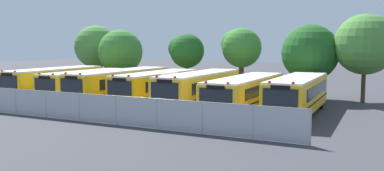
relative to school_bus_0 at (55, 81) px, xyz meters
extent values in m
plane|color=#38383D|center=(10.67, 0.13, -1.41)|extent=(160.00, 160.00, 0.00)
cube|color=yellow|center=(0.00, 0.03, -0.02)|extent=(2.80, 10.31, 2.09)
cube|color=white|center=(0.00, 0.03, 1.08)|extent=(2.74, 10.10, 0.12)
cube|color=black|center=(0.13, -5.16, -0.88)|extent=(2.59, 0.23, 0.36)
cube|color=black|center=(0.13, -5.11, 0.35)|extent=(2.08, 0.11, 1.00)
cube|color=black|center=(1.28, 0.36, 0.31)|extent=(0.24, 7.99, 0.75)
cube|color=black|center=(-1.30, 0.29, 0.31)|extent=(0.24, 7.99, 0.75)
cube|color=black|center=(0.00, 0.03, -0.44)|extent=(2.83, 10.41, 0.10)
sphere|color=red|center=(0.82, -4.93, 1.18)|extent=(0.18, 0.18, 0.18)
sphere|color=red|center=(-0.57, -4.96, 1.18)|extent=(0.18, 0.18, 0.18)
cube|color=black|center=(0.13, -5.12, 0.92)|extent=(1.14, 0.11, 0.24)
cylinder|color=black|center=(1.22, -3.67, -0.91)|extent=(0.31, 1.01, 1.00)
cylinder|color=black|center=(-1.03, -3.72, -0.91)|extent=(0.31, 1.01, 1.00)
cylinder|color=black|center=(1.04, 3.38, -0.91)|extent=(0.31, 1.01, 1.00)
cylinder|color=black|center=(-1.21, 3.32, -0.91)|extent=(0.31, 1.01, 1.00)
cube|color=yellow|center=(3.48, 0.22, -0.10)|extent=(2.59, 9.58, 1.93)
cube|color=white|center=(3.48, 0.22, 0.92)|extent=(2.54, 9.39, 0.12)
cube|color=black|center=(3.54, -4.62, -0.88)|extent=(2.52, 0.19, 0.36)
cube|color=black|center=(3.54, -4.57, 0.25)|extent=(2.02, 0.09, 0.93)
cube|color=black|center=(4.73, 0.54, 0.21)|extent=(0.14, 7.45, 0.69)
cube|color=black|center=(2.22, 0.50, 0.21)|extent=(0.14, 7.45, 0.69)
cube|color=black|center=(3.48, 0.22, -0.49)|extent=(2.62, 9.68, 0.10)
sphere|color=red|center=(4.21, -4.39, 1.02)|extent=(0.18, 0.18, 0.18)
sphere|color=red|center=(2.86, -4.41, 1.02)|extent=(0.18, 0.18, 0.18)
cube|color=black|center=(3.54, -4.58, 0.76)|extent=(1.11, 0.09, 0.24)
cylinder|color=black|center=(4.61, -3.14, -0.91)|extent=(0.29, 1.00, 1.00)
cylinder|color=black|center=(2.43, -3.17, -0.91)|extent=(0.29, 1.00, 1.00)
cylinder|color=black|center=(4.53, 3.21, -0.91)|extent=(0.29, 1.00, 1.00)
cylinder|color=black|center=(2.34, 3.18, -0.91)|extent=(0.29, 1.00, 1.00)
cube|color=yellow|center=(7.15, -0.03, 0.00)|extent=(2.42, 11.13, 2.13)
cube|color=white|center=(7.15, -0.03, 1.13)|extent=(2.37, 10.91, 0.12)
cube|color=black|center=(7.13, -5.66, -0.88)|extent=(2.42, 0.17, 0.36)
cube|color=black|center=(7.13, -5.61, 0.38)|extent=(1.95, 0.07, 1.02)
cube|color=black|center=(8.36, 0.27, 0.34)|extent=(0.07, 8.68, 0.77)
cube|color=black|center=(5.95, 0.28, 0.34)|extent=(0.07, 8.68, 0.77)
cube|color=black|center=(7.15, -0.03, -0.43)|extent=(2.44, 11.25, 0.10)
sphere|color=red|center=(7.79, -5.44, 1.23)|extent=(0.18, 0.18, 0.18)
sphere|color=red|center=(6.48, -5.44, 1.23)|extent=(0.18, 0.18, 0.18)
cube|color=black|center=(7.13, -5.62, 0.97)|extent=(1.07, 0.08, 0.24)
cylinder|color=black|center=(8.19, -4.20, -0.91)|extent=(0.28, 1.00, 1.00)
cylinder|color=black|center=(6.09, -4.19, -0.91)|extent=(0.28, 1.00, 1.00)
cylinder|color=black|center=(8.22, 3.73, -0.91)|extent=(0.28, 1.00, 1.00)
cylinder|color=black|center=(6.12, 3.74, -0.91)|extent=(0.28, 1.00, 1.00)
cube|color=#EAA80C|center=(10.57, 0.13, -0.04)|extent=(2.38, 9.79, 2.05)
cube|color=white|center=(10.57, 0.13, 1.04)|extent=(2.33, 9.59, 0.12)
cube|color=black|center=(10.57, -4.83, -0.88)|extent=(2.42, 0.16, 0.36)
cube|color=black|center=(10.57, -4.78, 0.33)|extent=(1.95, 0.06, 0.98)
cube|color=black|center=(11.77, 0.43, 0.29)|extent=(0.04, 7.63, 0.74)
cube|color=black|center=(9.36, 0.43, 0.29)|extent=(0.04, 7.63, 0.74)
cube|color=black|center=(10.57, 0.13, -0.45)|extent=(2.40, 9.88, 0.10)
sphere|color=red|center=(11.22, -4.61, 1.14)|extent=(0.18, 0.18, 0.18)
sphere|color=red|center=(9.91, -4.61, 1.14)|extent=(0.18, 0.18, 0.18)
cube|color=black|center=(10.57, -4.79, 0.88)|extent=(1.07, 0.08, 0.24)
cylinder|color=black|center=(11.61, -3.36, -0.91)|extent=(0.28, 1.00, 1.00)
cylinder|color=black|center=(9.52, -3.36, -0.91)|extent=(0.28, 1.00, 1.00)
cylinder|color=black|center=(11.61, 3.23, -0.91)|extent=(0.28, 1.00, 1.00)
cylinder|color=black|center=(9.52, 3.23, -0.91)|extent=(0.28, 1.00, 1.00)
cube|color=yellow|center=(14.26, 0.11, 0.00)|extent=(2.43, 10.53, 2.12)
cube|color=white|center=(14.26, 0.11, 1.12)|extent=(2.39, 10.32, 0.12)
cube|color=black|center=(14.29, -5.22, -0.88)|extent=(2.41, 0.18, 0.36)
cube|color=black|center=(14.29, -5.17, 0.38)|extent=(1.94, 0.07, 1.02)
cube|color=black|center=(15.45, 0.42, 0.34)|extent=(0.10, 8.20, 0.76)
cube|color=black|center=(13.05, 0.40, 0.34)|extent=(0.10, 8.20, 0.76)
cube|color=black|center=(14.26, 0.11, -0.43)|extent=(2.46, 10.64, 0.10)
sphere|color=red|center=(14.94, -4.99, 1.22)|extent=(0.18, 0.18, 0.18)
sphere|color=red|center=(13.64, -5.00, 1.22)|extent=(0.18, 0.18, 0.18)
cube|color=black|center=(14.29, -5.18, 0.96)|extent=(1.06, 0.09, 0.24)
cylinder|color=black|center=(15.32, -3.74, -0.91)|extent=(0.29, 1.00, 1.00)
cylinder|color=black|center=(13.24, -3.76, -0.91)|extent=(0.29, 1.00, 1.00)
cylinder|color=black|center=(15.27, 3.58, -0.91)|extent=(0.29, 1.00, 1.00)
cylinder|color=black|center=(13.19, 3.56, -0.91)|extent=(0.29, 1.00, 1.00)
cube|color=yellow|center=(17.89, -0.08, -0.10)|extent=(2.55, 10.74, 1.93)
cube|color=white|center=(17.89, -0.08, 0.93)|extent=(2.50, 10.53, 0.12)
cube|color=black|center=(17.87, -5.52, -0.88)|extent=(2.57, 0.17, 0.36)
cube|color=black|center=(17.87, -5.47, 0.25)|extent=(2.06, 0.07, 0.93)
cube|color=black|center=(19.16, 0.22, 0.21)|extent=(0.06, 8.38, 0.70)
cube|color=black|center=(16.61, 0.22, 0.21)|extent=(0.06, 8.38, 0.70)
cube|color=black|center=(17.89, -0.08, -0.49)|extent=(2.57, 10.85, 0.10)
sphere|color=red|center=(18.56, -5.30, 1.03)|extent=(0.18, 0.18, 0.18)
sphere|color=red|center=(17.18, -5.30, 1.03)|extent=(0.18, 0.18, 0.18)
cube|color=black|center=(17.87, -5.48, 0.77)|extent=(1.13, 0.08, 0.24)
cylinder|color=black|center=(18.99, -4.05, -0.91)|extent=(0.28, 1.00, 1.00)
cylinder|color=black|center=(16.76, -4.05, -0.91)|extent=(0.28, 1.00, 1.00)
cylinder|color=black|center=(19.01, 3.48, -0.91)|extent=(0.28, 1.00, 1.00)
cylinder|color=black|center=(16.78, 3.49, -0.91)|extent=(0.28, 1.00, 1.00)
cube|color=yellow|center=(21.43, 0.10, -0.04)|extent=(2.51, 10.13, 2.05)
cube|color=white|center=(21.43, 0.10, 1.04)|extent=(2.46, 9.92, 0.12)
cube|color=black|center=(21.49, -5.02, -0.88)|extent=(2.43, 0.19, 0.36)
cube|color=black|center=(21.49, -4.97, 0.33)|extent=(1.95, 0.09, 0.98)
cube|color=black|center=(22.63, 0.42, 0.29)|extent=(0.14, 7.88, 0.74)
cube|color=black|center=(20.22, 0.39, 0.29)|extent=(0.14, 7.88, 0.74)
cube|color=black|center=(21.43, 0.10, -0.45)|extent=(2.53, 10.23, 0.10)
sphere|color=red|center=(22.15, -4.79, 1.14)|extent=(0.18, 0.18, 0.18)
sphere|color=red|center=(20.84, -4.81, 1.14)|extent=(0.18, 0.18, 0.18)
cube|color=black|center=(21.49, -4.98, 0.88)|extent=(1.07, 0.09, 0.24)
cylinder|color=black|center=(22.52, -3.53, -0.91)|extent=(0.29, 1.00, 1.00)
cylinder|color=black|center=(20.43, -3.56, -0.91)|extent=(0.29, 1.00, 1.00)
cylinder|color=black|center=(22.43, 3.36, -0.91)|extent=(0.29, 1.00, 1.00)
cylinder|color=black|center=(20.34, 3.34, -0.91)|extent=(0.29, 1.00, 1.00)
cylinder|color=#4C3823|center=(-3.85, 10.36, -0.12)|extent=(0.29, 0.29, 2.59)
sphere|color=#478438|center=(-3.85, 10.36, 3.01)|extent=(4.90, 4.90, 4.90)
sphere|color=#478438|center=(-4.17, 10.59, 3.47)|extent=(2.79, 2.79, 2.79)
cylinder|color=#4C3823|center=(0.55, 9.05, -0.38)|extent=(0.42, 0.42, 2.08)
sphere|color=#387A2D|center=(0.55, 9.05, 2.46)|extent=(4.79, 4.79, 4.79)
sphere|color=#387A2D|center=(1.04, 8.85, 2.33)|extent=(3.63, 3.63, 3.63)
cylinder|color=#4C3823|center=(8.76, 8.81, -0.03)|extent=(0.46, 0.46, 2.76)
sphere|color=#1E561E|center=(8.76, 8.81, 2.62)|extent=(3.39, 3.39, 3.39)
sphere|color=#1E561E|center=(8.01, 8.87, 2.86)|extent=(2.47, 2.47, 2.47)
cylinder|color=#4C3823|center=(13.95, 10.16, 0.05)|extent=(0.48, 0.48, 2.93)
sphere|color=#387A2D|center=(13.95, 10.16, 2.93)|extent=(3.79, 3.79, 3.79)
sphere|color=#387A2D|center=(13.25, 10.37, 3.30)|extent=(2.85, 2.85, 2.85)
cylinder|color=#4C3823|center=(20.74, 8.06, -0.32)|extent=(0.39, 0.39, 2.18)
sphere|color=#1E561E|center=(20.74, 8.06, 2.55)|extent=(4.76, 4.76, 4.76)
sphere|color=#1E561E|center=(20.29, 7.97, 2.59)|extent=(2.63, 2.63, 2.63)
cylinder|color=#4C3823|center=(24.94, 8.15, 0.01)|extent=(0.33, 0.33, 2.86)
sphere|color=#478438|center=(24.94, 8.15, 3.25)|extent=(4.84, 4.84, 4.84)
sphere|color=#478438|center=(24.95, 8.18, 3.16)|extent=(3.40, 3.40, 3.40)
cylinder|color=#9EA0A3|center=(4.47, -8.02, -0.55)|extent=(0.07, 0.07, 1.72)
cylinder|color=#9EA0A3|center=(7.22, -8.02, -0.55)|extent=(0.07, 0.07, 1.72)
cylinder|color=#9EA0A3|center=(9.97, -8.02, -0.55)|extent=(0.07, 0.07, 1.72)
cylinder|color=#9EA0A3|center=(12.71, -8.02, -0.55)|extent=(0.07, 0.07, 1.72)
cylinder|color=#9EA0A3|center=(15.46, -8.02, -0.55)|extent=(0.07, 0.07, 1.72)
cylinder|color=#9EA0A3|center=(18.20, -8.02, -0.55)|extent=(0.07, 0.07, 1.72)
cylinder|color=#9EA0A3|center=(20.95, -8.02, -0.55)|extent=(0.07, 0.07, 1.72)
cylinder|color=#9EA0A3|center=(23.69, -8.02, -0.55)|extent=(0.07, 0.07, 1.72)
cube|color=#ADB2B7|center=(9.97, -8.02, -0.55)|extent=(27.45, 0.02, 1.68)
cylinder|color=#9EA0A3|center=(9.97, -8.02, 0.28)|extent=(27.45, 0.04, 0.04)
cone|color=#EA5914|center=(16.00, -6.63, -1.10)|extent=(0.47, 0.47, 0.62)
camera|label=1|loc=(26.88, -26.79, 3.21)|focal=37.83mm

